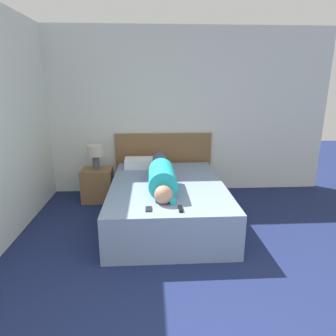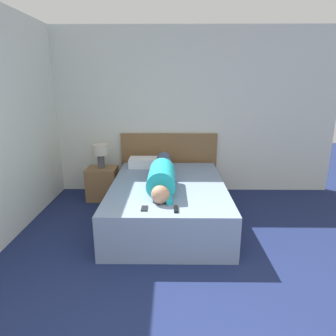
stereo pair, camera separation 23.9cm
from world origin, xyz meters
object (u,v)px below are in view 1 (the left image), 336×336
Objects in this scene: table_lamp at (95,153)px; cell_phone at (149,209)px; nightstand at (98,185)px; pillow_near_headboard at (142,163)px; bed at (167,202)px; person_lying at (162,175)px; tv_remote at (181,209)px.

cell_phone is at bearing -63.01° from table_lamp.
nightstand is 0.99× the size of pillow_near_headboard.
cell_phone reaches higher than nightstand.
bed is at bearing -35.79° from table_lamp.
person_lying is 10.82× the size of tv_remote.
bed is 4.06× the size of pillow_near_headboard.
person_lying is at bearing -40.05° from table_lamp.
tv_remote reaches higher than bed.
pillow_near_headboard is at bearing 108.02° from person_lying.
pillow_near_headboard is (0.68, 0.04, 0.33)m from nightstand.
cell_phone is at bearing -63.01° from nightstand.
nightstand is at bearing 125.22° from tv_remote.
nightstand is at bearing 139.95° from person_lying.
person_lying is 3.20× the size of pillow_near_headboard.
tv_remote is 0.33m from cell_phone.
table_lamp is 0.71m from pillow_near_headboard.
pillow_near_headboard is 1.68m from tv_remote.
cell_phone is at bearing 175.62° from tv_remote.
table_lamp is at bearing -176.86° from pillow_near_headboard.
person_lying is 12.49× the size of cell_phone.
person_lying is at bearing -40.05° from nightstand.
tv_remote is at bearing -78.18° from person_lying.
person_lying is 0.79m from cell_phone.
nightstand is 1.31m from person_lying.
pillow_near_headboard is (-0.27, 0.84, -0.07)m from person_lying.
nightstand is at bearing 116.99° from cell_phone.
cell_phone is (0.80, -1.56, 0.27)m from nightstand.
person_lying is at bearing -71.98° from pillow_near_headboard.
cell_phone is (0.80, -1.56, -0.24)m from table_lamp.
nightstand is 0.31× the size of person_lying.
cell_phone is (-0.24, -0.82, 0.26)m from bed.
bed is at bearing -35.79° from nightstand.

